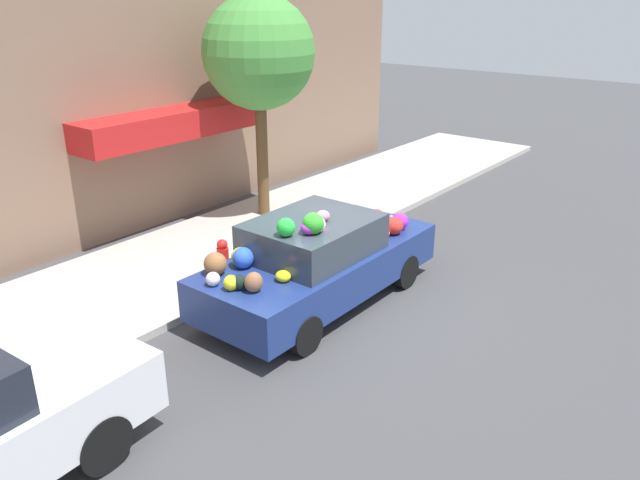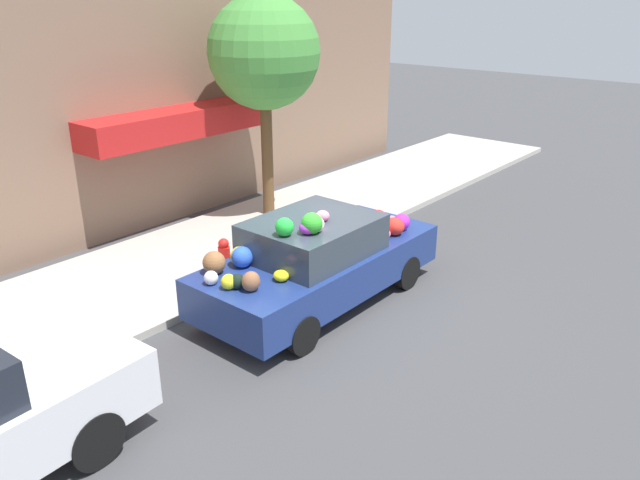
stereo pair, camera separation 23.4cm
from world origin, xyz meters
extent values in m
plane|color=#424244|center=(0.00, 0.00, 0.00)|extent=(60.00, 60.00, 0.00)
cube|color=#B2ADA3|center=(0.00, 2.70, 0.06)|extent=(24.00, 3.20, 0.13)
cube|color=#846651|center=(0.00, 4.95, 2.85)|extent=(18.00, 0.30, 5.71)
cube|color=red|center=(0.82, 4.35, 2.18)|extent=(4.04, 0.90, 0.55)
cylinder|color=brown|center=(2.29, 3.29, 1.42)|extent=(0.24, 0.24, 2.58)
sphere|color=#47933D|center=(2.29, 3.29, 3.50)|extent=(2.25, 2.25, 2.25)
cylinder|color=red|center=(-0.52, 1.57, 0.40)|extent=(0.20, 0.20, 0.55)
sphere|color=red|center=(-0.52, 1.57, 0.74)|extent=(0.18, 0.18, 0.18)
cube|color=navy|center=(0.00, -0.08, 0.59)|extent=(4.24, 1.72, 0.62)
cube|color=#333D47|center=(-0.17, -0.08, 1.18)|extent=(1.91, 1.51, 0.55)
cylinder|color=black|center=(1.31, 0.71, 0.28)|extent=(0.57, 0.18, 0.57)
cylinder|color=black|center=(1.32, -0.85, 0.28)|extent=(0.57, 0.18, 0.57)
cylinder|color=black|center=(-1.32, 0.70, 0.28)|extent=(0.57, 0.18, 0.57)
cylinder|color=black|center=(-1.31, -0.86, 0.28)|extent=(0.57, 0.18, 0.57)
ellipsoid|color=purple|center=(-0.65, -0.41, 1.55)|extent=(0.33, 0.31, 0.19)
sphere|color=yellow|center=(-1.20, 0.44, 1.05)|extent=(0.39, 0.39, 0.29)
ellipsoid|color=pink|center=(-0.12, -0.23, 1.53)|extent=(0.26, 0.27, 0.16)
ellipsoid|color=pink|center=(-1.55, -0.11, 0.97)|extent=(0.20, 0.21, 0.14)
sphere|color=black|center=(-1.74, -0.08, 1.01)|extent=(0.28, 0.28, 0.21)
ellipsoid|color=#905C3B|center=(-1.68, -0.28, 1.04)|extent=(0.30, 0.28, 0.28)
ellipsoid|color=red|center=(1.43, -0.17, 1.05)|extent=(0.25, 0.35, 0.29)
sphere|color=green|center=(-0.93, -0.21, 1.58)|extent=(0.37, 0.37, 0.26)
ellipsoid|color=yellow|center=(-1.19, -0.38, 0.98)|extent=(0.20, 0.23, 0.15)
ellipsoid|color=red|center=(1.27, -0.60, 1.05)|extent=(0.37, 0.39, 0.29)
sphere|color=green|center=(-0.61, -0.44, 1.60)|extent=(0.39, 0.39, 0.31)
sphere|color=#AC29C6|center=(1.54, -0.57, 1.04)|extent=(0.39, 0.39, 0.28)
sphere|color=#8F5D37|center=(-1.62, 0.52, 1.07)|extent=(0.45, 0.45, 0.33)
sphere|color=pink|center=(1.53, -0.38, 1.01)|extent=(0.25, 0.25, 0.21)
sphere|color=white|center=(-1.89, 0.28, 1.00)|extent=(0.21, 0.21, 0.20)
sphere|color=yellow|center=(-1.83, -0.01, 1.01)|extent=(0.29, 0.29, 0.21)
sphere|color=pink|center=(1.05, -0.59, 0.98)|extent=(0.18, 0.18, 0.16)
sphere|color=blue|center=(-1.21, 0.38, 1.06)|extent=(0.41, 0.41, 0.31)
sphere|color=yellow|center=(1.16, 0.07, 1.07)|extent=(0.45, 0.45, 0.33)
ellipsoid|color=white|center=(-0.51, -0.45, 1.56)|extent=(0.31, 0.31, 0.22)
cylinder|color=black|center=(-4.41, 0.95, 0.32)|extent=(0.65, 0.22, 0.64)
cylinder|color=black|center=(-4.32, -0.66, 0.32)|extent=(0.65, 0.22, 0.64)
camera|label=1|loc=(-6.96, -5.62, 4.65)|focal=35.00mm
camera|label=2|loc=(-6.82, -5.80, 4.65)|focal=35.00mm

